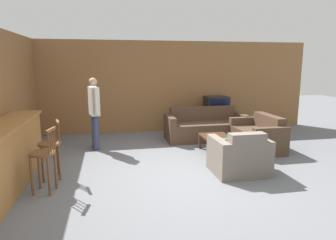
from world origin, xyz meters
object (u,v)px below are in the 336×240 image
at_px(bar_chair_mid, 50,148).
at_px(loveseat_right, 258,136).
at_px(armchair_near, 239,157).
at_px(book_on_table, 226,139).
at_px(tv_unit, 216,121).
at_px(person_by_window, 94,110).
at_px(tv, 216,104).
at_px(bar_chair_near, 44,158).
at_px(couch_far, 205,128).
at_px(coffee_table, 218,140).

xyz_separation_m(bar_chair_mid, loveseat_right, (4.37, 1.01, -0.24)).
distance_m(armchair_near, book_on_table, 1.00).
height_order(bar_chair_mid, tv_unit, bar_chair_mid).
bearing_deg(person_by_window, bar_chair_mid, -111.22).
height_order(loveseat_right, tv, tv).
xyz_separation_m(bar_chair_near, person_by_window, (0.67, 2.30, 0.39)).
height_order(couch_far, loveseat_right, couch_far).
bearing_deg(person_by_window, couch_far, 8.21).
bearing_deg(tv_unit, armchair_near, -103.25).
distance_m(bar_chair_near, tv_unit, 5.41).
height_order(loveseat_right, book_on_table, loveseat_right).
height_order(couch_far, person_by_window, person_by_window).
relative_size(loveseat_right, book_on_table, 7.05).
bearing_deg(person_by_window, book_on_table, -22.28).
distance_m(tv_unit, tv, 0.51).
bearing_deg(book_on_table, armchair_near, -98.38).
xyz_separation_m(bar_chair_mid, couch_far, (3.46, 2.13, -0.24)).
height_order(bar_chair_mid, person_by_window, person_by_window).
distance_m(coffee_table, tv_unit, 2.29).
distance_m(couch_far, person_by_window, 2.89).
bearing_deg(coffee_table, bar_chair_near, -157.28).
distance_m(armchair_near, person_by_window, 3.41).
relative_size(couch_far, tv, 3.23).
bearing_deg(tv, tv_unit, 90.00).
bearing_deg(bar_chair_near, coffee_table, 22.72).
distance_m(coffee_table, tv, 2.33).
bearing_deg(bar_chair_near, bar_chair_mid, 90.01).
distance_m(couch_far, armchair_near, 2.52).
height_order(couch_far, tv_unit, couch_far).
height_order(tv_unit, tv, tv).
xyz_separation_m(bar_chair_near, armchair_near, (3.27, 0.19, -0.23)).
relative_size(loveseat_right, coffee_table, 1.35).
relative_size(coffee_table, person_by_window, 0.63).
bearing_deg(bar_chair_mid, book_on_table, 9.92).
bearing_deg(bar_chair_near, tv_unit, 41.17).
relative_size(loveseat_right, tv_unit, 1.16).
relative_size(armchair_near, coffee_table, 0.90).
bearing_deg(couch_far, tv, 54.60).
bearing_deg(tv, coffee_table, -108.82).
xyz_separation_m(bar_chair_near, tv_unit, (4.07, 3.56, -0.25)).
bearing_deg(tv_unit, coffee_table, -108.80).
relative_size(tv, book_on_table, 3.22).
relative_size(tv, person_by_window, 0.39).
height_order(bar_chair_near, bar_chair_mid, same).
bearing_deg(tv, book_on_table, -105.22).
bearing_deg(armchair_near, coffee_table, 87.27).
height_order(bar_chair_mid, coffee_table, bar_chair_mid).
relative_size(loveseat_right, tv, 2.19).
bearing_deg(couch_far, armchair_near, -94.20).
distance_m(bar_chair_mid, armchair_near, 3.31).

